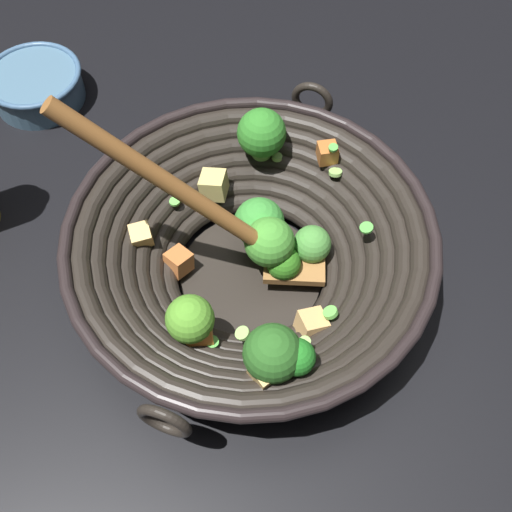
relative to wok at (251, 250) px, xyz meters
The scene contains 3 objects.
ground_plane 0.06m from the wok, 34.70° to the right, with size 4.00×4.00×0.00m, color black.
wok is the anchor object (origin of this frame).
prep_bowl 0.43m from the wok, 31.02° to the right, with size 0.14×0.14×0.05m.
Camera 1 is at (-0.09, 0.36, 0.64)m, focal length 43.21 mm.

